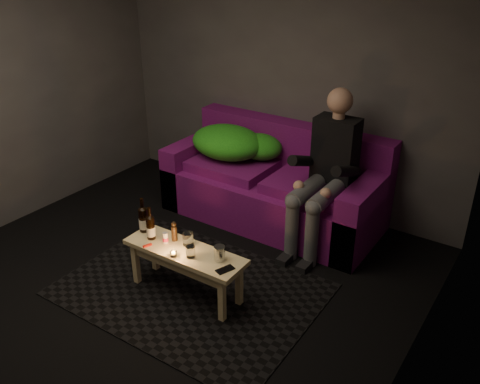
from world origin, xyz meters
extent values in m
plane|color=black|center=(0.00, 0.00, 0.00)|extent=(4.50, 4.50, 0.00)
plane|color=#444144|center=(0.00, 2.25, 1.30)|extent=(4.00, 0.00, 4.00)
plane|color=#444144|center=(2.00, 0.00, 1.30)|extent=(0.00, 4.50, 4.50)
cube|color=black|center=(0.27, 0.33, 0.00)|extent=(2.09, 1.53, 0.01)
cube|color=#650D5E|center=(0.19, 1.77, 0.23)|extent=(2.20, 0.99, 0.46)
cube|color=#650D5E|center=(0.19, 2.14, 0.70)|extent=(2.20, 0.24, 0.48)
cube|color=#650D5E|center=(-0.79, 1.77, 0.34)|extent=(0.22, 0.99, 0.68)
cube|color=#650D5E|center=(1.18, 1.77, 0.34)|extent=(0.22, 0.99, 0.68)
cube|color=#650D5E|center=(-0.27, 1.72, 0.51)|extent=(0.82, 0.66, 0.11)
cube|color=#650D5E|center=(0.66, 1.72, 0.51)|extent=(0.82, 0.66, 0.11)
ellipsoid|color=#198117|center=(-0.37, 1.77, 0.73)|extent=(0.79, 0.62, 0.33)
ellipsoid|color=#198117|center=(-0.07, 1.92, 0.69)|extent=(0.48, 0.40, 0.26)
ellipsoid|color=#198117|center=(-0.62, 1.90, 0.65)|extent=(0.35, 0.29, 0.18)
cube|color=black|center=(0.82, 1.82, 0.89)|extent=(0.40, 0.24, 0.60)
sphere|color=tan|center=(0.82, 1.82, 1.35)|extent=(0.23, 0.23, 0.23)
cylinder|color=#43464C|center=(0.72, 1.48, 0.58)|extent=(0.15, 0.55, 0.15)
cylinder|color=#43464C|center=(0.92, 1.48, 0.58)|extent=(0.15, 0.55, 0.15)
cylinder|color=#43464C|center=(0.72, 1.22, 0.28)|extent=(0.12, 0.12, 0.56)
cylinder|color=#43464C|center=(0.92, 1.22, 0.28)|extent=(0.12, 0.12, 0.56)
cube|color=black|center=(0.72, 1.15, 0.03)|extent=(0.10, 0.24, 0.07)
cube|color=black|center=(0.92, 1.15, 0.03)|extent=(0.10, 0.24, 0.07)
cube|color=#E7C487|center=(0.27, 0.28, 0.40)|extent=(1.04, 0.34, 0.04)
cube|color=#E7C487|center=(0.27, 0.28, 0.34)|extent=(0.91, 0.27, 0.09)
cube|color=#E7C487|center=(-0.17, 0.15, 0.19)|extent=(0.05, 0.05, 0.39)
cube|color=#E7C487|center=(-0.18, 0.39, 0.19)|extent=(0.05, 0.05, 0.39)
cube|color=#E7C487|center=(0.71, 0.16, 0.19)|extent=(0.05, 0.05, 0.39)
cube|color=#E7C487|center=(0.71, 0.40, 0.19)|extent=(0.05, 0.05, 0.39)
cylinder|color=black|center=(-0.20, 0.31, 0.53)|extent=(0.07, 0.07, 0.21)
cylinder|color=white|center=(-0.20, 0.31, 0.50)|extent=(0.08, 0.08, 0.09)
cone|color=black|center=(-0.20, 0.31, 0.65)|extent=(0.07, 0.07, 0.03)
cylinder|color=black|center=(-0.20, 0.31, 0.68)|extent=(0.03, 0.03, 0.10)
cylinder|color=black|center=(-0.07, 0.26, 0.52)|extent=(0.07, 0.07, 0.19)
cylinder|color=white|center=(-0.07, 0.26, 0.49)|extent=(0.07, 0.07, 0.08)
cone|color=black|center=(-0.07, 0.26, 0.63)|extent=(0.07, 0.07, 0.03)
cylinder|color=black|center=(-0.07, 0.26, 0.66)|extent=(0.03, 0.03, 0.09)
cylinder|color=silver|center=(0.07, 0.27, 0.47)|extent=(0.05, 0.05, 0.09)
cylinder|color=black|center=(0.11, 0.34, 0.49)|extent=(0.06, 0.06, 0.13)
cylinder|color=white|center=(0.24, 0.35, 0.47)|extent=(0.12, 0.12, 0.10)
cylinder|color=white|center=(0.26, 0.16, 0.44)|extent=(0.05, 0.05, 0.04)
sphere|color=orange|center=(0.26, 0.16, 0.45)|extent=(0.02, 0.02, 0.02)
cylinder|color=white|center=(0.37, 0.23, 0.47)|extent=(0.09, 0.09, 0.09)
cylinder|color=#B0B3B7|center=(0.58, 0.32, 0.48)|extent=(0.11, 0.11, 0.12)
cube|color=black|center=(0.69, 0.23, 0.43)|extent=(0.11, 0.16, 0.01)
cube|color=red|center=(-0.01, 0.15, 0.43)|extent=(0.05, 0.08, 0.01)
camera|label=1|loc=(2.54, -2.29, 2.62)|focal=38.00mm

